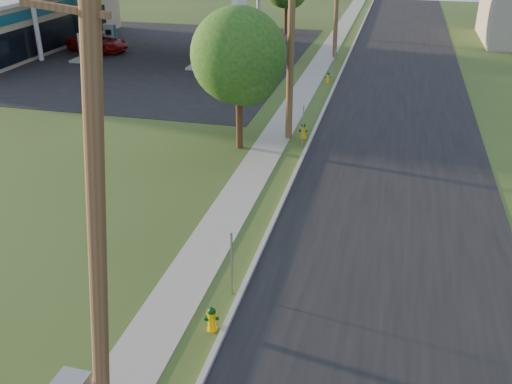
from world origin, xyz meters
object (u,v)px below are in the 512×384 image
at_px(tree_verge, 240,60).
at_px(price_pylon, 239,3).
at_px(utility_pole_near, 97,233).
at_px(fuel_pump_ne, 200,55).
at_px(hydrant_mid, 303,131).
at_px(hydrant_far, 328,77).
at_px(car_red, 98,43).
at_px(fuel_pump_nw, 86,49).
at_px(fuel_pump_se, 217,44).
at_px(hydrant_near, 212,319).
at_px(fuel_pump_sw, 111,39).
at_px(utility_pole_mid, 291,34).

bearing_deg(tree_verge, price_pylon, 105.49).
bearing_deg(price_pylon, utility_pole_near, -80.58).
bearing_deg(fuel_pump_ne, hydrant_mid, -53.46).
bearing_deg(hydrant_far, tree_verge, -101.06).
bearing_deg(car_red, hydrant_far, -92.04).
distance_m(fuel_pump_ne, hydrant_far, 9.78).
height_order(fuel_pump_nw, fuel_pump_se, same).
distance_m(fuel_pump_nw, hydrant_mid, 22.68).
relative_size(fuel_pump_ne, hydrant_near, 4.39).
distance_m(fuel_pump_sw, price_pylon, 18.72).
distance_m(utility_pole_near, fuel_pump_sw, 39.52).
bearing_deg(utility_pole_mid, car_red, 139.66).
distance_m(utility_pole_near, fuel_pump_ne, 32.51).
bearing_deg(fuel_pump_sw, fuel_pump_se, 0.00).
relative_size(tree_verge, hydrant_far, 8.87).
bearing_deg(utility_pole_near, utility_pole_mid, 90.00).
relative_size(fuel_pump_se, hydrant_near, 4.39).
bearing_deg(fuel_pump_sw, price_pylon, -39.40).
xyz_separation_m(utility_pole_mid, fuel_pump_sw, (-17.90, 17.00, -4.23)).
bearing_deg(car_red, fuel_pump_se, -68.12).
height_order(fuel_pump_sw, fuel_pump_se, same).
bearing_deg(car_red, fuel_pump_nw, -158.93).
xyz_separation_m(fuel_pump_se, hydrant_near, (9.67, -31.44, -0.37)).
xyz_separation_m(price_pylon, hydrant_mid, (4.61, -5.46, -5.04)).
relative_size(hydrant_near, hydrant_far, 1.02).
bearing_deg(fuel_pump_sw, hydrant_far, -19.38).
distance_m(utility_pole_near, fuel_pump_nw, 36.03).
bearing_deg(fuel_pump_se, utility_pole_mid, -62.37).
bearing_deg(tree_verge, utility_pole_near, -83.42).
relative_size(utility_pole_mid, hydrant_far, 13.68).
xyz_separation_m(utility_pole_near, car_red, (-18.26, 33.51, -4.11)).
xyz_separation_m(fuel_pump_sw, price_pylon, (14.00, -11.50, 4.71)).
distance_m(hydrant_mid, car_red, 24.48).
relative_size(price_pylon, hydrant_near, 9.40).
bearing_deg(fuel_pump_se, hydrant_far, -34.48).
distance_m(hydrant_far, car_red, 19.47).
bearing_deg(fuel_pump_sw, hydrant_near, -59.30).
xyz_separation_m(utility_pole_mid, hydrant_far, (0.55, 10.51, -4.60)).
bearing_deg(hydrant_far, fuel_pump_nw, 172.31).
relative_size(utility_pole_near, fuel_pump_ne, 2.96).
relative_size(utility_pole_mid, price_pylon, 1.43).
height_order(fuel_pump_se, tree_verge, tree_verge).
bearing_deg(utility_pole_near, fuel_pump_sw, 117.09).
bearing_deg(utility_pole_mid, fuel_pump_nw, 144.01).
bearing_deg(fuel_pump_sw, utility_pole_mid, -43.52).
relative_size(utility_pole_mid, fuel_pump_sw, 3.06).
distance_m(utility_pole_mid, hydrant_mid, 4.61).
relative_size(fuel_pump_se, tree_verge, 0.50).
xyz_separation_m(fuel_pump_sw, hydrant_near, (18.67, -31.44, -0.37)).
bearing_deg(hydrant_far, price_pylon, -131.64).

